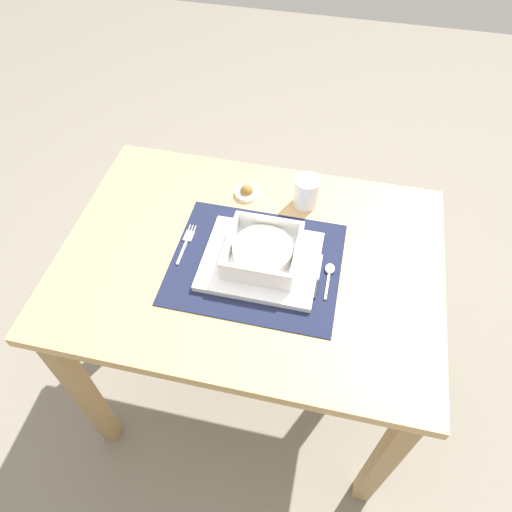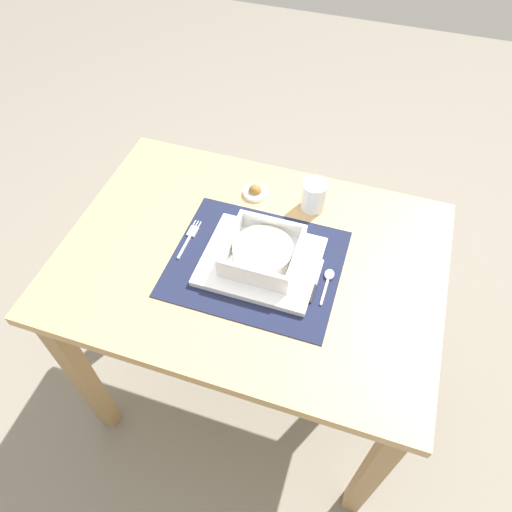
{
  "view_description": "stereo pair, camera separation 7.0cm",
  "coord_description": "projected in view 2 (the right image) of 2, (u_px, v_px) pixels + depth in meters",
  "views": [
    {
      "loc": [
        0.18,
        -0.72,
        1.7
      ],
      "look_at": [
        0.02,
        -0.02,
        0.78
      ],
      "focal_mm": 33.26,
      "sensor_mm": 36.0,
      "label": 1
    },
    {
      "loc": [
        0.24,
        -0.7,
        1.7
      ],
      "look_at": [
        0.02,
        -0.02,
        0.78
      ],
      "focal_mm": 33.26,
      "sensor_mm": 36.0,
      "label": 2
    }
  ],
  "objects": [
    {
      "name": "placemat",
      "position": [
        256.0,
        263.0,
        1.19
      ],
      "size": [
        0.42,
        0.35,
        0.0
      ],
      "primitive_type": "cube",
      "color": "#191E38",
      "rests_on": "dining_table"
    },
    {
      "name": "serving_plate",
      "position": [
        261.0,
        261.0,
        1.18
      ],
      "size": [
        0.29,
        0.24,
        0.02
      ],
      "primitive_type": "cube",
      "color": "white",
      "rests_on": "placemat"
    },
    {
      "name": "ground_plane",
      "position": [
        252.0,
        380.0,
        1.79
      ],
      "size": [
        6.0,
        6.0,
        0.0
      ],
      "primitive_type": "plane",
      "color": "gray"
    },
    {
      "name": "dining_table",
      "position": [
        251.0,
        282.0,
        1.29
      ],
      "size": [
        0.96,
        0.7,
        0.75
      ],
      "color": "tan",
      "rests_on": "ground"
    },
    {
      "name": "fork",
      "position": [
        190.0,
        236.0,
        1.24
      ],
      "size": [
        0.02,
        0.13,
        0.0
      ],
      "rotation": [
        0.0,
        0.0,
        -0.02
      ],
      "color": "silver",
      "rests_on": "placemat"
    },
    {
      "name": "condiment_saucer",
      "position": [
        255.0,
        192.0,
        1.33
      ],
      "size": [
        0.07,
        0.07,
        0.04
      ],
      "color": "white",
      "rests_on": "dining_table"
    },
    {
      "name": "drinking_glass",
      "position": [
        314.0,
        197.0,
        1.28
      ],
      "size": [
        0.07,
        0.07,
        0.09
      ],
      "color": "white",
      "rests_on": "dining_table"
    },
    {
      "name": "spoon",
      "position": [
        329.0,
        278.0,
        1.15
      ],
      "size": [
        0.02,
        0.11,
        0.01
      ],
      "rotation": [
        0.0,
        0.0,
        0.01
      ],
      "color": "silver",
      "rests_on": "placemat"
    },
    {
      "name": "butter_knife",
      "position": [
        314.0,
        283.0,
        1.14
      ],
      "size": [
        0.01,
        0.14,
        0.01
      ],
      "rotation": [
        0.0,
        0.0,
        0.06
      ],
      "color": "black",
      "rests_on": "placemat"
    },
    {
      "name": "porridge_bowl",
      "position": [
        263.0,
        252.0,
        1.16
      ],
      "size": [
        0.18,
        0.18,
        0.06
      ],
      "color": "white",
      "rests_on": "serving_plate"
    }
  ]
}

